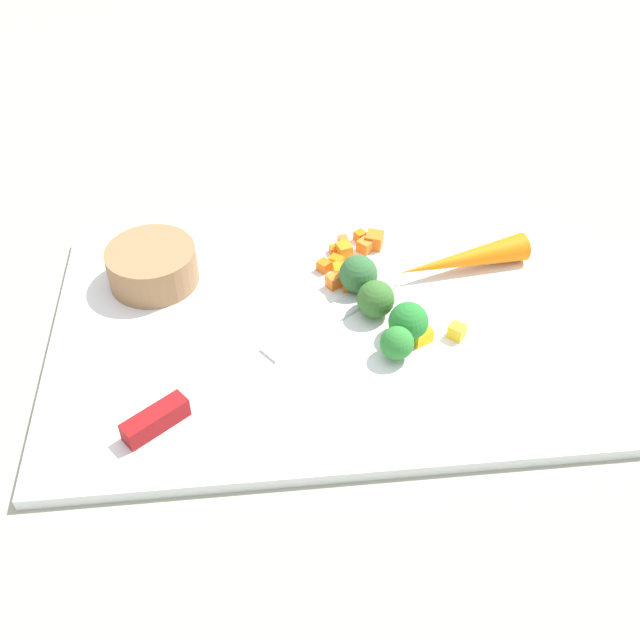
% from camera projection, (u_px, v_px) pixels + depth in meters
% --- Properties ---
extents(ground_plane, '(4.00, 4.00, 0.00)m').
position_uv_depth(ground_plane, '(320.00, 336.00, 0.76)').
color(ground_plane, '#979D86').
extents(cutting_board, '(0.53, 0.36, 0.01)m').
position_uv_depth(cutting_board, '(320.00, 332.00, 0.76)').
color(cutting_board, white).
rests_on(cutting_board, ground_plane).
extents(prep_bowl, '(0.09, 0.09, 0.04)m').
position_uv_depth(prep_bowl, '(152.00, 266.00, 0.79)').
color(prep_bowl, '#946C45').
rests_on(prep_bowl, cutting_board).
extents(chef_knife, '(0.29, 0.23, 0.02)m').
position_uv_depth(chef_knife, '(234.00, 373.00, 0.70)').
color(chef_knife, silver).
rests_on(chef_knife, cutting_board).
extents(whole_carrot, '(0.15, 0.06, 0.03)m').
position_uv_depth(whole_carrot, '(462.00, 260.00, 0.81)').
color(whole_carrot, orange).
rests_on(whole_carrot, cutting_board).
extents(carrot_dice_0, '(0.01, 0.01, 0.01)m').
position_uv_depth(carrot_dice_0, '(335.00, 250.00, 0.84)').
color(carrot_dice_0, orange).
rests_on(carrot_dice_0, cutting_board).
extents(carrot_dice_1, '(0.02, 0.02, 0.01)m').
position_uv_depth(carrot_dice_1, '(365.00, 246.00, 0.84)').
color(carrot_dice_1, orange).
rests_on(carrot_dice_1, cutting_board).
extents(carrot_dice_2, '(0.02, 0.02, 0.01)m').
position_uv_depth(carrot_dice_2, '(324.00, 266.00, 0.82)').
color(carrot_dice_2, orange).
rests_on(carrot_dice_2, cutting_board).
extents(carrot_dice_3, '(0.01, 0.02, 0.01)m').
position_uv_depth(carrot_dice_3, '(364.00, 287.00, 0.79)').
color(carrot_dice_3, orange).
rests_on(carrot_dice_3, cutting_board).
extents(carrot_dice_4, '(0.02, 0.02, 0.01)m').
position_uv_depth(carrot_dice_4, '(344.00, 250.00, 0.83)').
color(carrot_dice_4, orange).
rests_on(carrot_dice_4, cutting_board).
extents(carrot_dice_5, '(0.02, 0.03, 0.02)m').
position_uv_depth(carrot_dice_5, '(374.00, 240.00, 0.85)').
color(carrot_dice_5, orange).
rests_on(carrot_dice_5, cutting_board).
extents(carrot_dice_6, '(0.01, 0.01, 0.01)m').
position_uv_depth(carrot_dice_6, '(362.00, 266.00, 0.82)').
color(carrot_dice_6, orange).
rests_on(carrot_dice_6, cutting_board).
extents(carrot_dice_7, '(0.02, 0.02, 0.02)m').
position_uv_depth(carrot_dice_7, '(334.00, 281.00, 0.79)').
color(carrot_dice_7, orange).
rests_on(carrot_dice_7, cutting_board).
extents(carrot_dice_8, '(0.01, 0.01, 0.01)m').
position_uv_depth(carrot_dice_8, '(343.00, 241.00, 0.85)').
color(carrot_dice_8, orange).
rests_on(carrot_dice_8, cutting_board).
extents(carrot_dice_9, '(0.02, 0.02, 0.02)m').
position_uv_depth(carrot_dice_9, '(341.00, 272.00, 0.80)').
color(carrot_dice_9, orange).
rests_on(carrot_dice_9, cutting_board).
extents(carrot_dice_10, '(0.02, 0.02, 0.01)m').
position_uv_depth(carrot_dice_10, '(360.00, 236.00, 0.86)').
color(carrot_dice_10, orange).
rests_on(carrot_dice_10, cutting_board).
extents(carrot_dice_11, '(0.02, 0.02, 0.01)m').
position_uv_depth(carrot_dice_11, '(351.00, 284.00, 0.79)').
color(carrot_dice_11, orange).
rests_on(carrot_dice_11, cutting_board).
extents(carrot_dice_12, '(0.02, 0.02, 0.01)m').
position_uv_depth(carrot_dice_12, '(336.00, 261.00, 0.82)').
color(carrot_dice_12, orange).
rests_on(carrot_dice_12, cutting_board).
extents(pepper_dice_0, '(0.02, 0.03, 0.02)m').
position_uv_depth(pepper_dice_0, '(405.00, 321.00, 0.75)').
color(pepper_dice_0, yellow).
rests_on(pepper_dice_0, cutting_board).
extents(pepper_dice_1, '(0.03, 0.02, 0.01)m').
position_uv_depth(pepper_dice_1, '(420.00, 335.00, 0.73)').
color(pepper_dice_1, yellow).
rests_on(pepper_dice_1, cutting_board).
extents(pepper_dice_2, '(0.02, 0.02, 0.01)m').
position_uv_depth(pepper_dice_2, '(457.00, 331.00, 0.74)').
color(pepper_dice_2, yellow).
rests_on(pepper_dice_2, cutting_board).
extents(broccoli_floret_0, '(0.03, 0.03, 0.03)m').
position_uv_depth(broccoli_floret_0, '(397.00, 343.00, 0.71)').
color(broccoli_floret_0, '#97AC61').
rests_on(broccoli_floret_0, cutting_board).
extents(broccoli_floret_1, '(0.04, 0.04, 0.04)m').
position_uv_depth(broccoli_floret_1, '(358.00, 274.00, 0.78)').
color(broccoli_floret_1, '#86C357').
rests_on(broccoli_floret_1, cutting_board).
extents(broccoli_floret_2, '(0.04, 0.04, 0.04)m').
position_uv_depth(broccoli_floret_2, '(376.00, 299.00, 0.75)').
color(broccoli_floret_2, '#87C15D').
rests_on(broccoli_floret_2, cutting_board).
extents(broccoli_floret_3, '(0.04, 0.04, 0.04)m').
position_uv_depth(broccoli_floret_3, '(408.00, 322.00, 0.73)').
color(broccoli_floret_3, '#93BE56').
rests_on(broccoli_floret_3, cutting_board).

